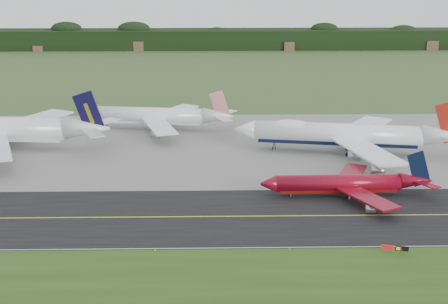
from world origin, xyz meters
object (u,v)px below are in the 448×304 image
at_px(jet_star_tail, 156,116).
at_px(taxiway_sign, 395,248).
at_px(jet_ba_747, 345,134).
at_px(jet_red_737, 347,184).

distance_m(jet_star_tail, taxiway_sign, 106.01).
relative_size(jet_ba_747, jet_star_tail, 1.26).
bearing_deg(taxiway_sign, jet_star_tail, 119.38).
xyz_separation_m(jet_star_tail, taxiway_sign, (51.98, -92.33, -3.35)).
distance_m(jet_ba_747, jet_red_737, 34.79).
height_order(jet_ba_747, jet_red_737, jet_ba_747).
xyz_separation_m(jet_ba_747, jet_red_737, (-6.44, -34.09, -2.57)).
bearing_deg(jet_star_tail, jet_ba_747, -26.36).
relative_size(jet_red_737, jet_star_tail, 0.78).
bearing_deg(taxiway_sign, jet_red_737, 94.69).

